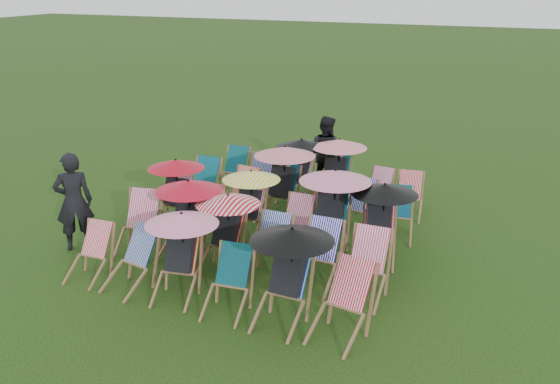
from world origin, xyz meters
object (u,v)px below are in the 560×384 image
at_px(deckchair_5, 341,304).
at_px(person_rear, 326,152).
at_px(deckchair_29, 409,196).
at_px(deckchair_0, 89,253).
at_px(person_left, 74,202).

distance_m(deckchair_5, person_rear, 6.08).
bearing_deg(deckchair_29, deckchair_0, -138.36).
bearing_deg(deckchair_29, deckchair_5, -95.69).
distance_m(deckchair_0, deckchair_5, 4.11).
height_order(deckchair_0, person_rear, person_rear).
height_order(deckchair_5, person_left, person_left).
xyz_separation_m(deckchair_5, person_rear, (-2.18, 5.67, 0.32)).
relative_size(deckchair_5, person_rear, 0.62).
bearing_deg(deckchair_29, person_rear, 146.35).
bearing_deg(deckchair_5, deckchair_0, -170.28).
xyz_separation_m(deckchair_5, deckchair_29, (-0.10, 4.62, -0.07)).
height_order(deckchair_0, person_left, person_left).
xyz_separation_m(deckchair_0, deckchair_29, (4.01, 4.55, -0.00)).
distance_m(deckchair_29, person_left, 6.20).
bearing_deg(person_rear, deckchair_5, 122.86).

